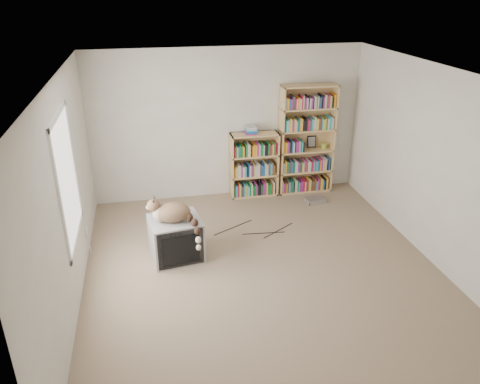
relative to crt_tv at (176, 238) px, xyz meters
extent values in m
cube|color=gray|center=(1.06, -0.59, -0.28)|extent=(4.50, 5.00, 0.01)
cube|color=silver|center=(1.06, 1.91, 0.97)|extent=(4.50, 0.02, 2.50)
cube|color=silver|center=(1.06, -3.09, 0.97)|extent=(4.50, 0.02, 2.50)
cube|color=silver|center=(-1.19, -0.59, 0.97)|extent=(0.02, 5.00, 2.50)
cube|color=silver|center=(3.31, -0.59, 0.97)|extent=(0.02, 5.00, 2.50)
cube|color=white|center=(1.06, -0.59, 2.22)|extent=(4.50, 5.00, 0.02)
cube|color=white|center=(-1.17, -0.39, 1.12)|extent=(0.02, 1.22, 1.52)
cube|color=#949497|center=(0.00, -0.01, 0.00)|extent=(0.73, 0.68, 0.57)
cube|color=black|center=(0.04, -0.29, 0.00)|extent=(0.60, 0.12, 0.53)
cube|color=black|center=(0.04, -0.31, -0.01)|extent=(0.48, 0.08, 0.40)
cube|color=black|center=(-0.02, 0.12, -0.01)|extent=(0.44, 0.38, 0.34)
ellipsoid|color=#332315|center=(-0.03, -0.05, 0.41)|extent=(0.51, 0.37, 0.26)
ellipsoid|color=#332315|center=(0.10, -0.06, 0.40)|extent=(0.24, 0.26, 0.19)
ellipsoid|color=#C1AB8C|center=(-0.18, -0.05, 0.40)|extent=(0.21, 0.21, 0.21)
ellipsoid|color=#332315|center=(-0.25, -0.03, 0.53)|extent=(0.19, 0.18, 0.16)
sphere|color=beige|center=(-0.32, -0.02, 0.50)|extent=(0.07, 0.07, 0.07)
cone|color=black|center=(-0.25, -0.06, 0.60)|extent=(0.07, 0.08, 0.08)
cone|color=black|center=(-0.24, 0.03, 0.60)|extent=(0.07, 0.08, 0.08)
cube|color=tan|center=(1.95, 1.75, 0.66)|extent=(0.02, 0.30, 1.88)
cube|color=tan|center=(2.86, 1.75, 0.66)|extent=(0.02, 0.30, 1.88)
cube|color=tan|center=(2.40, 1.89, 0.66)|extent=(0.94, 0.03, 1.88)
cube|color=tan|center=(2.40, 1.75, 1.58)|extent=(0.94, 0.30, 0.02)
cube|color=tan|center=(2.40, 1.75, -0.27)|extent=(0.94, 0.30, 0.03)
cube|color=tan|center=(2.40, 1.75, 0.10)|extent=(0.94, 0.30, 0.03)
cube|color=tan|center=(2.40, 1.75, 0.47)|extent=(0.94, 0.30, 0.02)
cube|color=tan|center=(2.40, 1.75, 0.84)|extent=(0.94, 0.30, 0.02)
cube|color=tan|center=(2.40, 1.75, 1.21)|extent=(0.94, 0.30, 0.02)
cube|color=#A7162D|center=(2.40, 1.75, -0.16)|extent=(0.86, 0.24, 0.19)
cube|color=#174F97|center=(2.40, 1.75, 0.21)|extent=(0.86, 0.24, 0.19)
cube|color=#12672B|center=(2.40, 1.75, 0.58)|extent=(0.86, 0.24, 0.19)
cube|color=beige|center=(2.40, 1.75, 0.95)|extent=(0.86, 0.24, 0.19)
cube|color=black|center=(2.40, 1.75, 1.32)|extent=(0.86, 0.24, 0.19)
cube|color=tan|center=(1.10, 1.75, 0.27)|extent=(0.02, 0.30, 1.11)
cube|color=tan|center=(1.88, 1.75, 0.27)|extent=(0.02, 0.30, 1.11)
cube|color=tan|center=(1.49, 1.89, 0.27)|extent=(0.81, 0.03, 1.11)
cube|color=tan|center=(1.49, 1.75, 0.82)|extent=(0.81, 0.30, 0.02)
cube|color=tan|center=(1.49, 1.75, -0.27)|extent=(0.81, 0.30, 0.03)
cube|color=tan|center=(1.49, 1.75, 0.09)|extent=(0.81, 0.30, 0.03)
cube|color=tan|center=(1.49, 1.75, 0.45)|extent=(0.81, 0.30, 0.02)
cube|color=#A7162D|center=(1.49, 1.75, -0.16)|extent=(0.73, 0.24, 0.19)
cube|color=#174F97|center=(1.49, 1.75, 0.20)|extent=(0.73, 0.24, 0.19)
cube|color=#12672B|center=(1.49, 1.75, 0.56)|extent=(0.73, 0.24, 0.19)
cube|color=#A7162D|center=(1.42, 1.77, 0.89)|extent=(0.18, 0.24, 0.13)
cylinder|color=#83AC31|center=(2.72, 1.75, 0.53)|extent=(0.09, 0.09, 0.10)
cube|color=black|center=(2.53, 1.85, 0.59)|extent=(0.16, 0.05, 0.21)
cube|color=#A6A5AA|center=(2.44, 1.23, -0.25)|extent=(0.35, 0.27, 0.07)
cube|color=silver|center=(-1.17, 0.34, 0.04)|extent=(0.01, 0.08, 0.13)
camera|label=1|loc=(-0.26, -5.49, 3.14)|focal=35.00mm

